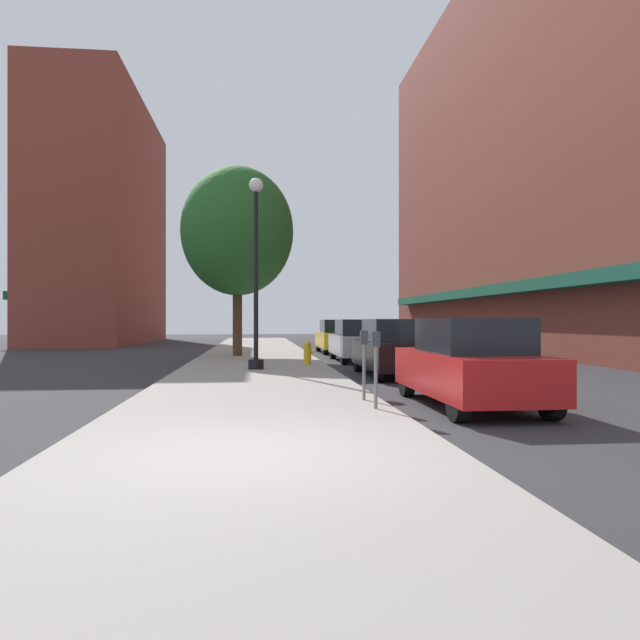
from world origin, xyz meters
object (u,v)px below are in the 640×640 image
object	(u,v)px
car_red	(470,364)
lamppost	(256,269)
parking_meter_far	(364,356)
tree_near	(237,232)
car_silver	(358,341)
car_black	(394,348)
fire_hydrant	(308,353)
parking_meter_near	(376,360)
car_yellow	(337,337)

from	to	relation	value
car_red	lamppost	bearing A→B (deg)	115.62
parking_meter_far	car_red	size ratio (longest dim) A/B	0.30
tree_near	car_red	distance (m)	16.05
parking_meter_far	car_red	bearing A→B (deg)	-9.46
lamppost	tree_near	bearing A→B (deg)	96.57
lamppost	tree_near	xyz separation A→B (m)	(-0.81, 7.04, 2.22)
car_silver	lamppost	bearing A→B (deg)	-131.91
lamppost	car_black	size ratio (longest dim) A/B	1.37
fire_hydrant	car_black	size ratio (longest dim) A/B	0.18
car_red	tree_near	bearing A→B (deg)	105.98
parking_meter_near	tree_near	world-z (taller)	tree_near
parking_meter_far	car_silver	bearing A→B (deg)	80.73
tree_near	lamppost	bearing A→B (deg)	-83.43
car_black	car_silver	xyz separation A→B (m)	(0.00, 6.22, 0.00)
lamppost	parking_meter_near	bearing A→B (deg)	-76.22
parking_meter_near	tree_near	xyz separation A→B (m)	(-2.86, 15.39, 4.48)
fire_hydrant	tree_near	size ratio (longest dim) A/B	0.10
fire_hydrant	car_black	distance (m)	4.00
lamppost	parking_meter_near	distance (m)	8.88
parking_meter_far	car_yellow	distance (m)	18.01
parking_meter_near	car_yellow	world-z (taller)	car_yellow
car_silver	car_yellow	world-z (taller)	same
fire_hydrant	parking_meter_far	bearing A→B (deg)	-88.11
parking_meter_near	car_silver	distance (m)	13.20
parking_meter_far	parking_meter_near	bearing A→B (deg)	-90.00
parking_meter_far	car_black	xyz separation A→B (m)	(1.95, 5.73, -0.14)
lamppost	tree_near	size ratio (longest dim) A/B	0.73
fire_hydrant	car_yellow	size ratio (longest dim) A/B	0.18
car_black	car_silver	world-z (taller)	same
parking_meter_near	parking_meter_far	distance (m)	1.11
tree_near	car_red	bearing A→B (deg)	-71.78
lamppost	car_silver	size ratio (longest dim) A/B	1.37
parking_meter_near	car_black	xyz separation A→B (m)	(1.95, 6.84, -0.14)
lamppost	car_yellow	bearing A→B (deg)	69.46
car_red	parking_meter_far	bearing A→B (deg)	168.29
parking_meter_near	car_red	xyz separation A→B (m)	(1.95, 0.78, -0.14)
car_black	lamppost	bearing A→B (deg)	158.97
parking_meter_near	car_red	size ratio (longest dim) A/B	0.30
tree_near	parking_meter_near	bearing A→B (deg)	-79.48
fire_hydrant	parking_meter_near	distance (m)	10.14
tree_near	car_red	world-z (taller)	tree_near
fire_hydrant	car_yellow	world-z (taller)	car_yellow
car_red	car_black	xyz separation A→B (m)	(0.00, 6.05, 0.00)
lamppost	car_yellow	xyz separation A→B (m)	(4.00, 10.66, -2.39)
car_silver	parking_meter_far	bearing A→B (deg)	-100.89
car_black	parking_meter_far	bearing A→B (deg)	-109.17
car_silver	tree_near	bearing A→B (deg)	152.53
parking_meter_near	tree_near	distance (m)	16.28
car_red	car_black	world-z (taller)	same
parking_meter_near	car_red	distance (m)	2.11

